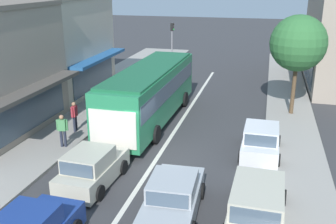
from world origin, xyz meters
TOP-DOWN VIEW (x-y plane):
  - ground_plane at (0.00, 0.00)m, footprint 140.00×140.00m
  - lane_centre_line at (0.00, 4.00)m, footprint 0.20×28.00m
  - sidewalk_left at (-6.80, 6.00)m, footprint 5.20×44.00m
  - kerb_right at (6.20, 6.00)m, footprint 2.80×44.00m
  - shopfront_mid_block at (-10.18, 8.73)m, footprint 7.12×7.90m
  - city_bus at (-1.72, 4.41)m, footprint 2.91×10.91m
  - hatchback_adjacent_lane_trail at (-1.85, -3.23)m, footprint 1.96×3.78m
  - sedan_queue_far_back at (1.80, -4.52)m, footprint 2.05×4.28m
  - parked_wagon_kerb_front at (4.67, -4.37)m, footprint 2.03×4.54m
  - parked_hatchback_kerb_second at (4.62, 1.28)m, footprint 1.86×3.72m
  - traffic_light_downstreet at (-3.83, 18.24)m, footprint 0.33×0.24m
  - street_tree_right at (6.27, 7.68)m, footprint 3.26×3.26m
  - pedestrian_with_handbag_near at (-4.86, 9.42)m, footprint 0.61×0.49m
  - pedestrian_browsing_midblock at (-5.09, 1.65)m, footprint 0.23×0.57m
  - pedestrian_far_walker at (-4.69, -0.38)m, footprint 0.56×0.29m

SIDE VIEW (x-z plane):
  - ground_plane at x=0.00m, z-range 0.00..0.00m
  - lane_centre_line at x=0.00m, z-range 0.00..0.01m
  - kerb_right at x=6.20m, z-range 0.00..0.12m
  - sidewalk_left at x=-6.80m, z-range 0.00..0.14m
  - sedan_queue_far_back at x=1.80m, z-range -0.07..1.40m
  - hatchback_adjacent_lane_trail at x=-1.85m, z-range -0.06..1.48m
  - parked_hatchback_kerb_second at x=4.62m, z-range -0.06..1.48m
  - parked_wagon_kerb_front at x=4.67m, z-range -0.04..1.53m
  - pedestrian_browsing_midblock at x=-5.09m, z-range 0.25..1.88m
  - pedestrian_far_walker at x=-4.69m, z-range 0.25..1.88m
  - pedestrian_with_handbag_near at x=-4.86m, z-range 0.25..1.88m
  - city_bus at x=-1.72m, z-range 0.27..3.49m
  - traffic_light_downstreet at x=-3.83m, z-range 0.75..4.95m
  - shopfront_mid_block at x=-10.18m, z-range 0.00..6.85m
  - street_tree_right at x=6.27m, z-range 1.36..7.39m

